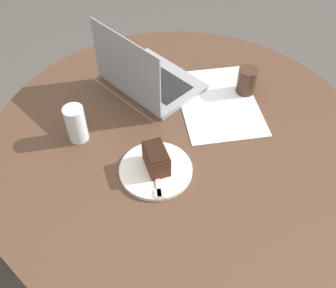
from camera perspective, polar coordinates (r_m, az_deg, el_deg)
The scene contains 9 objects.
ground_plane at distance 1.82m, azimuth 1.14°, elevation -14.57°, with size 12.00×12.00×0.00m, color #4C4742.
dining_table at distance 1.34m, azimuth 1.50°, elevation -3.21°, with size 1.20×1.20×0.72m.
paper_document at distance 1.35m, azimuth 7.29°, elevation 6.03°, with size 0.40×0.31×0.00m.
plate at distance 1.13m, azimuth -1.78°, elevation -3.78°, with size 0.21×0.21×0.01m.
cake_slice at distance 1.10m, azimuth -1.72°, elevation -2.14°, with size 0.09×0.06×0.07m.
fork at distance 1.10m, azimuth -1.57°, elevation -4.92°, with size 0.17×0.06×0.00m.
coffee_glass at distance 1.38m, azimuth 11.35°, elevation 8.95°, with size 0.07×0.07×0.09m.
water_glass at distance 1.21m, azimuth -13.21°, elevation 2.87°, with size 0.06×0.06×0.12m.
laptop at distance 1.37m, azimuth -3.08°, elevation 9.61°, with size 0.39×0.35×0.24m.
Camera 1 is at (0.78, -0.31, 1.61)m, focal length 42.00 mm.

